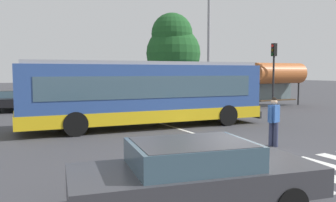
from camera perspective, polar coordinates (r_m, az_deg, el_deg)
ground_plane at (r=12.12m, az=11.26°, el=-7.63°), size 160.00×160.00×0.00m
city_transit_bus at (r=16.27m, az=-3.81°, el=1.27°), size 11.55×3.33×3.06m
pedestrian_crossing_street at (r=12.61m, az=16.95°, el=-2.80°), size 0.55×0.39×1.72m
foreground_sedan at (r=6.43m, az=4.41°, el=-11.72°), size 4.73×2.52×1.35m
parked_car_black at (r=25.66m, az=-24.10°, el=0.32°), size 2.03×4.58×1.35m
parked_car_teal at (r=26.09m, az=-18.45°, el=0.56°), size 1.89×4.51×1.35m
parked_car_champagne at (r=26.63m, az=-12.22°, el=0.78°), size 1.99×4.56×1.35m
parked_car_white at (r=27.40m, az=-7.25°, el=0.96°), size 2.06×4.59×1.35m
parked_car_charcoal at (r=28.27m, az=-1.86°, el=1.11°), size 2.00×4.56×1.35m
parked_car_blue at (r=29.75m, az=2.74°, el=1.30°), size 2.00×4.57×1.35m
traffic_light_far_corner at (r=25.81m, az=16.94°, el=5.71°), size 0.33×0.32×4.59m
bus_stop_shelter at (r=27.53m, az=17.58°, el=4.23°), size 4.50×1.54×3.25m
twin_arm_street_lamp at (r=24.03m, az=6.71°, el=11.49°), size 4.79×0.32×8.70m
background_tree_right at (r=31.94m, az=0.80°, el=8.75°), size 4.95×4.95×7.86m
crosswalk_painted_stripes at (r=10.22m, az=24.36°, el=-10.30°), size 7.15×2.68×0.01m
lane_center_line at (r=13.81m, az=6.71°, el=-6.02°), size 0.16×24.00×0.01m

